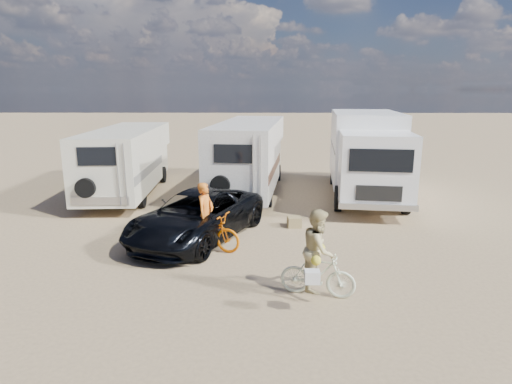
{
  "coord_description": "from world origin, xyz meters",
  "views": [
    {
      "loc": [
        0.17,
        -10.08,
        4.17
      ],
      "look_at": [
        0.03,
        1.89,
        1.3
      ],
      "focal_mm": 29.97,
      "sensor_mm": 36.0,
      "label": 1
    }
  ],
  "objects_px": {
    "rv_main": "(250,157)",
    "box_truck": "(367,156)",
    "rider_woman": "(318,258)",
    "cooler": "(227,214)",
    "bike_woman": "(318,275)",
    "dark_suv": "(197,216)",
    "bike_parked": "(376,190)",
    "bike_man": "(206,231)",
    "crate": "(294,222)",
    "rider_man": "(206,220)",
    "rv_left": "(128,162)"
  },
  "relations": [
    {
      "from": "bike_parked",
      "to": "bike_man",
      "type": "bearing_deg",
      "value": 143.89
    },
    {
      "from": "rider_man",
      "to": "cooler",
      "type": "relative_size",
      "value": 3.38
    },
    {
      "from": "box_truck",
      "to": "rider_man",
      "type": "distance_m",
      "value": 8.1
    },
    {
      "from": "cooler",
      "to": "dark_suv",
      "type": "bearing_deg",
      "value": -105.71
    },
    {
      "from": "dark_suv",
      "to": "bike_parked",
      "type": "height_order",
      "value": "dark_suv"
    },
    {
      "from": "dark_suv",
      "to": "rider_man",
      "type": "relative_size",
      "value": 2.97
    },
    {
      "from": "cooler",
      "to": "crate",
      "type": "distance_m",
      "value": 2.29
    },
    {
      "from": "bike_parked",
      "to": "cooler",
      "type": "height_order",
      "value": "bike_parked"
    },
    {
      "from": "rv_main",
      "to": "cooler",
      "type": "height_order",
      "value": "rv_main"
    },
    {
      "from": "bike_woman",
      "to": "rider_woman",
      "type": "relative_size",
      "value": 0.93
    },
    {
      "from": "box_truck",
      "to": "dark_suv",
      "type": "relative_size",
      "value": 1.5
    },
    {
      "from": "rv_main",
      "to": "bike_man",
      "type": "relative_size",
      "value": 3.95
    },
    {
      "from": "rider_woman",
      "to": "crate",
      "type": "xyz_separation_m",
      "value": [
        -0.13,
        4.58,
        -0.68
      ]
    },
    {
      "from": "rv_main",
      "to": "box_truck",
      "type": "bearing_deg",
      "value": -4.96
    },
    {
      "from": "rv_main",
      "to": "cooler",
      "type": "relative_size",
      "value": 15.93
    },
    {
      "from": "dark_suv",
      "to": "bike_parked",
      "type": "xyz_separation_m",
      "value": [
        6.19,
        4.11,
        -0.2
      ]
    },
    {
      "from": "rv_main",
      "to": "bike_man",
      "type": "height_order",
      "value": "rv_main"
    },
    {
      "from": "rv_main",
      "to": "bike_woman",
      "type": "relative_size",
      "value": 4.98
    },
    {
      "from": "box_truck",
      "to": "rv_main",
      "type": "bearing_deg",
      "value": 175.92
    },
    {
      "from": "rider_woman",
      "to": "bike_parked",
      "type": "relative_size",
      "value": 0.91
    },
    {
      "from": "bike_man",
      "to": "cooler",
      "type": "relative_size",
      "value": 4.04
    },
    {
      "from": "rider_man",
      "to": "cooler",
      "type": "bearing_deg",
      "value": 14.54
    },
    {
      "from": "bike_woman",
      "to": "cooler",
      "type": "bearing_deg",
      "value": 38.33
    },
    {
      "from": "bike_man",
      "to": "cooler",
      "type": "xyz_separation_m",
      "value": [
        0.33,
        2.66,
        -0.32
      ]
    },
    {
      "from": "crate",
      "to": "rv_main",
      "type": "bearing_deg",
      "value": 107.66
    },
    {
      "from": "box_truck",
      "to": "rider_woman",
      "type": "xyz_separation_m",
      "value": [
        -2.95,
        -8.44,
        -0.8
      ]
    },
    {
      "from": "bike_woman",
      "to": "bike_parked",
      "type": "relative_size",
      "value": 0.85
    },
    {
      "from": "box_truck",
      "to": "bike_man",
      "type": "height_order",
      "value": "box_truck"
    },
    {
      "from": "rider_man",
      "to": "bike_parked",
      "type": "bearing_deg",
      "value": -28.03
    },
    {
      "from": "rider_man",
      "to": "cooler",
      "type": "height_order",
      "value": "rider_man"
    },
    {
      "from": "bike_woman",
      "to": "cooler",
      "type": "height_order",
      "value": "bike_woman"
    },
    {
      "from": "rider_woman",
      "to": "cooler",
      "type": "xyz_separation_m",
      "value": [
        -2.3,
        5.29,
        -0.65
      ]
    },
    {
      "from": "rv_left",
      "to": "rider_woman",
      "type": "distance_m",
      "value": 11.07
    },
    {
      "from": "rv_main",
      "to": "rider_woman",
      "type": "distance_m",
      "value": 9.52
    },
    {
      "from": "rider_woman",
      "to": "bike_woman",
      "type": "bearing_deg",
      "value": -75.2
    },
    {
      "from": "rv_main",
      "to": "rider_man",
      "type": "bearing_deg",
      "value": -91.98
    },
    {
      "from": "bike_woman",
      "to": "rider_woman",
      "type": "xyz_separation_m",
      "value": [
        -0.0,
        0.0,
        0.37
      ]
    },
    {
      "from": "bike_woman",
      "to": "cooler",
      "type": "relative_size",
      "value": 3.2
    },
    {
      "from": "crate",
      "to": "bike_man",
      "type": "bearing_deg",
      "value": -142.05
    },
    {
      "from": "bike_woman",
      "to": "bike_parked",
      "type": "xyz_separation_m",
      "value": [
        3.19,
        7.58,
        0.02
      ]
    },
    {
      "from": "crate",
      "to": "rider_woman",
      "type": "bearing_deg",
      "value": -88.35
    },
    {
      "from": "rider_man",
      "to": "rider_woman",
      "type": "height_order",
      "value": "rider_woman"
    },
    {
      "from": "rv_left",
      "to": "dark_suv",
      "type": "distance_m",
      "value": 6.53
    },
    {
      "from": "bike_parked",
      "to": "dark_suv",
      "type": "bearing_deg",
      "value": 137.08
    },
    {
      "from": "dark_suv",
      "to": "bike_man",
      "type": "height_order",
      "value": "dark_suv"
    },
    {
      "from": "box_truck",
      "to": "rider_man",
      "type": "bearing_deg",
      "value": -126.7
    },
    {
      "from": "box_truck",
      "to": "cooler",
      "type": "height_order",
      "value": "box_truck"
    },
    {
      "from": "dark_suv",
      "to": "cooler",
      "type": "height_order",
      "value": "dark_suv"
    },
    {
      "from": "rv_left",
      "to": "rider_woman",
      "type": "relative_size",
      "value": 4.31
    },
    {
      "from": "bike_woman",
      "to": "rider_woman",
      "type": "distance_m",
      "value": 0.37
    }
  ]
}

